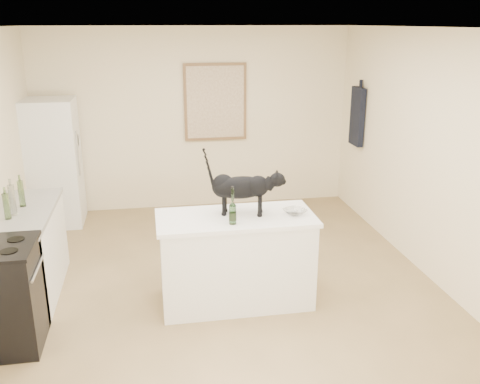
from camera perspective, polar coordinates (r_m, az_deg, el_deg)
name	(u,v)px	position (r m, az deg, el deg)	size (l,w,h in m)	color
floor	(223,292)	(5.51, -1.84, -10.74)	(5.50, 5.50, 0.00)	#9F8054
ceiling	(220,28)	(4.83, -2.16, 17.39)	(5.50, 5.50, 0.00)	white
wall_back	(195,120)	(7.69, -4.93, 7.82)	(4.50, 4.50, 0.00)	beige
wall_front	(306,327)	(2.53, 7.17, -14.35)	(4.50, 4.50, 0.00)	beige
wall_right	(439,160)	(5.77, 20.76, 3.28)	(5.50, 5.50, 0.00)	beige
island_base	(236,261)	(5.15, -0.45, -7.52)	(1.44, 0.67, 0.86)	white
island_top	(236,218)	(4.98, -0.47, -2.84)	(1.50, 0.70, 0.04)	white
left_cabinets	(25,255)	(5.70, -22.28, -6.38)	(0.60, 1.40, 0.86)	white
left_countertop	(19,213)	(5.54, -22.83, -2.12)	(0.62, 1.44, 0.04)	gray
stove	(2,298)	(4.90, -24.38, -10.44)	(0.60, 0.60, 0.90)	black
fridge	(53,163)	(7.47, -19.61, 3.00)	(0.68, 0.68, 1.70)	white
artwork_frame	(215,102)	(7.65, -2.69, 9.71)	(0.90, 0.03, 1.10)	brown
artwork_canvas	(216,102)	(7.63, -2.67, 9.69)	(0.82, 0.00, 1.02)	beige
hanging_garment	(357,116)	(7.52, 12.61, 8.00)	(0.08, 0.34, 0.80)	black
black_cat	(241,190)	(4.95, 0.11, 0.18)	(0.68, 0.20, 0.47)	black
wine_bottle	(233,208)	(4.73, -0.81, -1.72)	(0.07, 0.07, 0.31)	#295E25
glass_bowl	(295,212)	(5.03, 5.97, -2.15)	(0.21, 0.21, 0.05)	silver
fridge_paper	(79,140)	(7.45, -17.11, 5.46)	(0.00, 0.12, 0.16)	white
counter_bottle_cluster	(14,200)	(5.44, -23.34, -0.78)	(0.12, 0.40, 0.30)	#355F20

